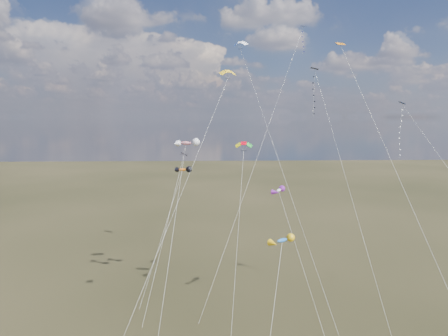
{
  "coord_description": "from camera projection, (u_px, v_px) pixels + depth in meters",
  "views": [
    {
      "loc": [
        -1.88,
        -30.11,
        25.14
      ],
      "look_at": [
        0.0,
        18.0,
        19.0
      ],
      "focal_mm": 32.0,
      "sensor_mm": 36.0,
      "label": 1
    }
  ],
  "objects": [
    {
      "name": "novelty_redwhite_stripe",
      "position": [
        186.0,
        143.0,
        56.68
      ],
      "size": [
        6.77,
        12.82,
        22.16
      ],
      "color": "red",
      "rests_on": "ground"
    },
    {
      "name": "novelty_blue_yellow",
      "position": [
        282.0,
        241.0,
        35.86
      ],
      "size": [
        4.71,
        9.81,
        14.55
      ],
      "color": "blue",
      "rests_on": "ground"
    },
    {
      "name": "diamond_orange_center",
      "position": [
        381.0,
        135.0,
        40.19
      ],
      "size": [
        9.96,
        17.73,
        33.37
      ],
      "color": "orange",
      "rests_on": "ground"
    },
    {
      "name": "diamond_black_high",
      "position": [
        318.0,
        103.0,
        50.75
      ],
      "size": [
        6.04,
        16.73,
        31.49
      ],
      "color": "black",
      "rests_on": "ground"
    },
    {
      "name": "parafoil_yellow",
      "position": [
        227.0,
        73.0,
        54.69
      ],
      "size": [
        13.97,
        17.31,
        32.01
      ],
      "color": "yellow",
      "rests_on": "ground"
    },
    {
      "name": "parafoil_tricolor",
      "position": [
        244.0,
        144.0,
        53.49
      ],
      "size": [
        4.08,
        17.31,
        22.21
      ],
      "color": "yellow",
      "rests_on": "ground"
    },
    {
      "name": "novelty_orange_black",
      "position": [
        182.0,
        170.0,
        60.2
      ],
      "size": [
        6.55,
        10.95,
        17.81
      ],
      "color": "#D65C07",
      "rests_on": "ground"
    },
    {
      "name": "diamond_navy_right",
      "position": [
        407.0,
        138.0,
        52.06
      ],
      "size": [
        12.64,
        18.49,
        27.2
      ],
      "color": "#0E1C50",
      "rests_on": "ground"
    },
    {
      "name": "diamond_black_mid",
      "position": [
        177.0,
        205.0,
        46.46
      ],
      "size": [
        3.09,
        12.69,
        20.82
      ],
      "color": "black",
      "rests_on": "ground"
    },
    {
      "name": "diamond_navy_tall",
      "position": [
        296.0,
        59.0,
        64.37
      ],
      "size": [
        17.72,
        22.26,
        40.2
      ],
      "color": "#0C1E4B",
      "rests_on": "ground"
    },
    {
      "name": "novelty_white_purple",
      "position": [
        279.0,
        191.0,
        52.12
      ],
      "size": [
        4.93,
        11.92,
        16.1
      ],
      "color": "silver",
      "rests_on": "ground"
    },
    {
      "name": "parafoil_blue_white",
      "position": [
        241.0,
        44.0,
        65.82
      ],
      "size": [
        10.82,
        27.7,
        38.05
      ],
      "color": "#2149A9",
      "rests_on": "ground"
    }
  ]
}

